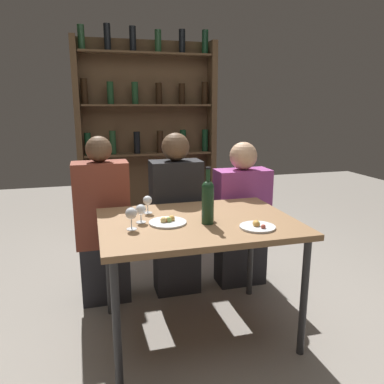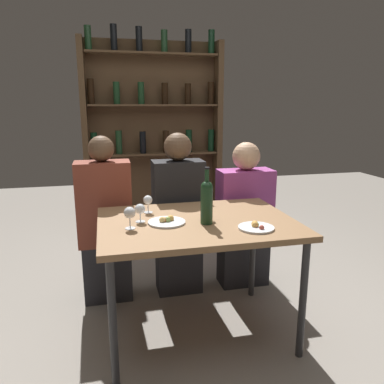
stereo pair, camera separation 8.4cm
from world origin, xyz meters
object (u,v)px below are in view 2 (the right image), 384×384
Objects in this scene: seated_person_left at (105,225)px; seated_person_right at (244,219)px; wine_bottle at (207,200)px; seated_person_center at (179,219)px; wine_glass_1 at (140,210)px; wine_glass_3 at (207,204)px; wine_glass_0 at (130,213)px; food_plate_1 at (167,221)px; wine_glass_2 at (148,201)px; food_plate_0 at (256,227)px.

seated_person_left is 1.11m from seated_person_right.
wine_bottle is 0.75m from seated_person_center.
wine_glass_3 reaches higher than wine_glass_1.
seated_person_right is (0.89, 0.55, -0.29)m from wine_glass_1.
wine_glass_3 is (0.41, -0.04, 0.02)m from wine_glass_1.
wine_glass_0 is 0.74m from seated_person_left.
wine_bottle is 2.64× the size of wine_glass_0.
seated_person_right is (0.55, 0.00, -0.04)m from seated_person_center.
wine_glass_2 is at bearing 108.19° from food_plate_1.
seated_person_left reaches higher than wine_glass_0.
wine_glass_2 is 0.53m from seated_person_left.
seated_person_center reaches higher than wine_glass_1.
food_plate_0 is at bearing -23.72° from wine_glass_1.
food_plate_0 is (0.57, -0.47, -0.07)m from wine_glass_2.
wine_glass_0 reaches higher than food_plate_0.
wine_glass_0 is at bearing -170.91° from wine_glass_3.
wine_glass_0 is 0.10× the size of seated_person_center.
wine_bottle is at bearing -1.08° from wine_glass_0.
food_plate_1 is at bearing -21.80° from wine_glass_1.
wine_bottle is 0.45m from wine_glass_2.
wine_bottle is 2.92× the size of wine_glass_2.
wine_bottle is 2.55× the size of wine_glass_3.
wine_glass_3 reaches higher than food_plate_0.
seated_person_right reaches higher than wine_glass_0.
food_plate_0 is 0.18× the size of seated_person_right.
food_plate_0 is 0.90m from seated_person_center.
wine_bottle reaches higher than food_plate_1.
seated_person_left is (-0.60, 0.68, -0.33)m from wine_bottle.
seated_person_left is 0.56m from seated_person_center.
food_plate_0 and food_plate_1 have the same top height.
wine_bottle is at bearing -86.84° from seated_person_center.
wine_glass_2 is 0.09× the size of seated_person_center.
wine_glass_0 is 0.62× the size of food_plate_0.
wine_glass_1 is 1.09m from seated_person_right.
food_plate_1 is 0.74m from seated_person_left.
food_plate_1 is (-0.49, 0.22, -0.00)m from food_plate_0.
wine_bottle reaches higher than food_plate_0.
wine_glass_2 is (0.14, 0.30, -0.01)m from wine_glass_0.
wine_glass_2 is 0.09× the size of seated_person_left.
wine_glass_2 is 0.95m from seated_person_right.
seated_person_center is (0.35, 0.55, -0.25)m from wine_glass_1.
wine_bottle is 0.10m from wine_glass_3.
wine_bottle is at bearing -105.69° from wine_glass_3.
seated_person_center is 0.55m from seated_person_right.
wine_glass_1 is 0.65m from seated_person_left.
wine_glass_1 is at bearing -68.81° from seated_person_left.
seated_person_left reaches higher than wine_glass_1.
wine_glass_3 is 0.11× the size of seated_person_right.
food_plate_1 is at bearing 165.05° from wine_bottle.
seated_person_left is at bearing 120.86° from food_plate_1.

